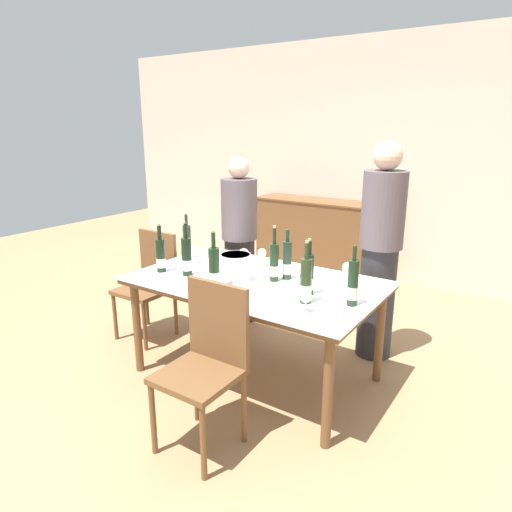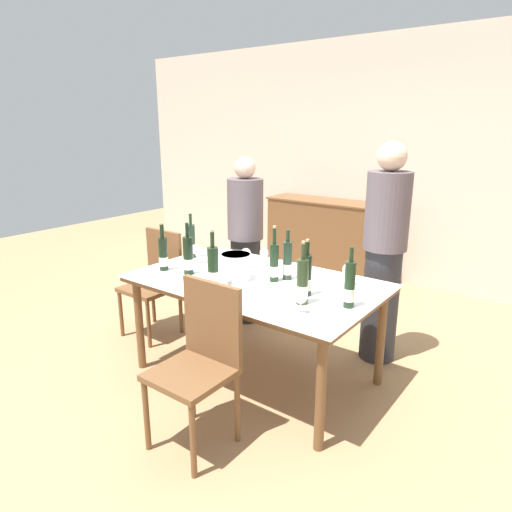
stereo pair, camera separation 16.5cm
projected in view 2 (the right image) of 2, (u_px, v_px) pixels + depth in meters
The scene contains 23 objects.
ground_plane at pixel (256, 375), 3.46m from camera, with size 12.00×12.00×0.00m, color #A37F56.
back_wall at pixel (401, 163), 5.20m from camera, with size 8.00×0.10×2.80m.
sideboard_cabinet at pixel (327, 238), 5.67m from camera, with size 1.56×0.46×0.94m.
dining_table at pixel (256, 289), 3.27m from camera, with size 1.76×1.07×0.76m.
ice_bucket at pixel (236, 266), 3.24m from camera, with size 0.22×0.22×0.19m.
wine_bottle_0 at pixel (188, 257), 3.35m from camera, with size 0.07×0.07×0.39m.
wine_bottle_1 at pixel (163, 254), 3.44m from camera, with size 0.07×0.07×0.37m.
wine_bottle_2 at pixel (350, 286), 2.74m from camera, with size 0.07×0.07×0.38m.
wine_bottle_3 at pixel (274, 263), 3.20m from camera, with size 0.07×0.07×0.40m.
wine_bottle_4 at pixel (191, 242), 3.77m from camera, with size 0.07×0.07×0.37m.
wine_bottle_5 at pixel (287, 262), 3.23m from camera, with size 0.07×0.07×0.36m.
wine_bottle_6 at pixel (302, 283), 2.79m from camera, with size 0.07×0.07×0.40m.
wine_bottle_7 at pixel (213, 269), 3.06m from camera, with size 0.08×0.08×0.41m.
wine_bottle_8 at pixel (306, 276), 2.93m from camera, with size 0.07×0.07×0.38m.
wine_glass_0 at pixel (197, 250), 3.63m from camera, with size 0.08×0.08×0.15m.
wine_glass_1 at pixel (264, 254), 3.53m from camera, with size 0.07×0.07×0.15m.
wine_glass_2 at pixel (348, 270), 3.12m from camera, with size 0.08×0.08×0.15m.
wine_glass_3 at pixel (246, 254), 3.52m from camera, with size 0.08×0.08×0.15m.
wine_glass_4 at pixel (301, 299), 2.66m from camera, with size 0.07×0.07×0.13m.
chair_left_end at pixel (157, 276), 4.06m from camera, with size 0.42×0.42×0.93m.
chair_near_front at pixel (201, 354), 2.62m from camera, with size 0.42×0.42×0.97m.
person_host at pixel (245, 242), 4.25m from camera, with size 0.33×0.33×1.55m.
person_guest_left at pixel (384, 255), 3.49m from camera, with size 0.33×0.33×1.71m.
Camera 2 is at (1.84, -2.46, 1.83)m, focal length 32.00 mm.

